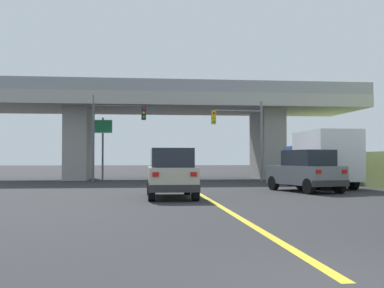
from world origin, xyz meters
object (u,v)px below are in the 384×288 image
Objects in this scene: traffic_signal_farside at (111,127)px; traffic_signal_nearside at (244,130)px; suv_lead at (171,173)px; highway_sign at (103,135)px; box_truck at (321,158)px; suv_crossing at (306,171)px.

traffic_signal_nearside is at bearing -0.29° from traffic_signal_farside.
highway_sign is at bearing 104.10° from suv_lead.
highway_sign is at bearing 141.31° from box_truck.
suv_lead is 0.95× the size of highway_sign.
suv_lead is 7.28m from suv_crossing.
box_truck is at bearing -72.75° from traffic_signal_nearside.
traffic_signal_farside is 1.30× the size of highway_sign.
highway_sign is (-10.76, 13.29, 2.35)m from suv_crossing.
traffic_signal_farside is (-9.49, 0.05, 0.18)m from traffic_signal_nearside.
box_truck is 1.12× the size of traffic_signal_nearside.
suv_lead is 15.59m from traffic_signal_nearside.
box_truck is 1.06× the size of traffic_signal_farside.
suv_crossing is 0.76× the size of traffic_signal_farside.
highway_sign is (-0.72, 2.01, -0.49)m from traffic_signal_farside.
box_truck is (8.68, 5.93, 0.60)m from suv_lead.
suv_lead is at bearing -75.90° from highway_sign.
suv_crossing is 0.99× the size of highway_sign.
suv_lead and suv_crossing have the same top height.
traffic_signal_farside reaches higher than highway_sign.
suv_crossing is 3.72m from box_truck.
traffic_signal_farside is (-3.33, 14.12, 2.84)m from suv_lead.
traffic_signal_nearside reaches higher than suv_lead.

